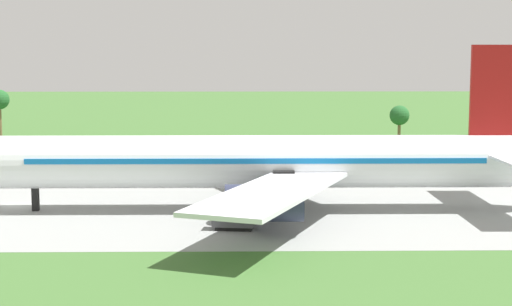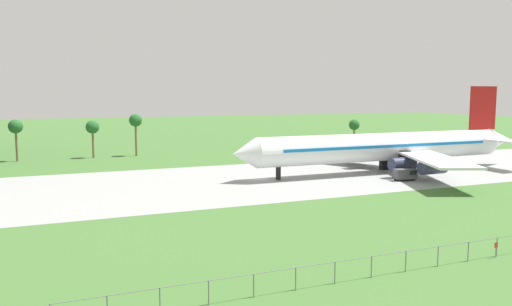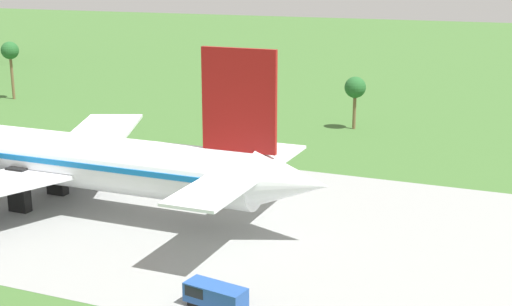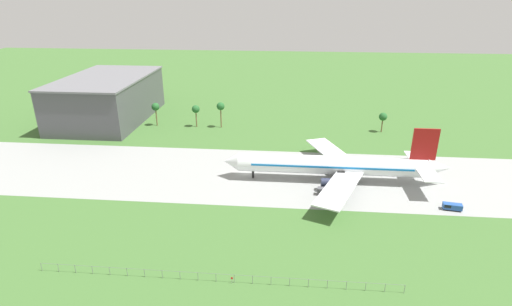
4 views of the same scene
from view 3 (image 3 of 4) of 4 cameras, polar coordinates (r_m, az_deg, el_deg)
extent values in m
cylinder|color=white|center=(88.01, -18.71, 0.03)|extent=(61.14, 6.12, 6.12)
cone|color=white|center=(70.66, 2.87, -2.34)|extent=(7.65, 5.82, 5.82)
cube|color=#146BB7|center=(87.90, -18.74, 0.31)|extent=(51.97, 6.24, 0.61)
cube|color=maroon|center=(70.82, -1.38, 4.22)|extent=(7.96, 0.50, 10.41)
cube|color=white|center=(72.41, -1.12, -1.52)|extent=(5.51, 24.49, 0.30)
cube|color=white|center=(97.91, -12.67, 1.26)|extent=(17.82, 28.83, 0.44)
cylinder|color=#2D334C|center=(94.58, -16.00, -0.55)|extent=(5.51, 2.75, 2.75)
cylinder|color=#2D334C|center=(97.84, -12.66, 0.17)|extent=(5.51, 2.75, 2.75)
cube|color=black|center=(84.47, -18.45, -2.80)|extent=(2.40, 1.20, 5.13)
cube|color=black|center=(89.40, -15.66, -1.62)|extent=(2.40, 1.20, 5.13)
cube|color=black|center=(59.28, -3.25, -12.12)|extent=(4.65, 2.48, 0.40)
cube|color=#234C99|center=(58.83, -3.26, -11.25)|extent=(5.45, 2.80, 1.61)
cube|color=black|center=(59.48, -4.42, -10.71)|extent=(2.12, 2.30, 0.90)
cylinder|color=brown|center=(121.81, 7.88, 3.44)|extent=(0.56, 0.56, 6.53)
sphere|color=#235B28|center=(121.12, 7.94, 5.23)|extent=(3.60, 3.60, 3.60)
cylinder|color=brown|center=(156.15, -18.93, 5.82)|extent=(0.56, 0.56, 9.47)
sphere|color=#235B28|center=(155.48, -19.09, 7.76)|extent=(3.60, 3.60, 3.60)
camera|label=1|loc=(64.77, -89.74, -8.25)|focal=55.00mm
camera|label=2|loc=(128.29, -78.68, -1.60)|focal=35.00mm
camera|label=4|loc=(96.71, -111.06, 14.49)|focal=28.00mm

